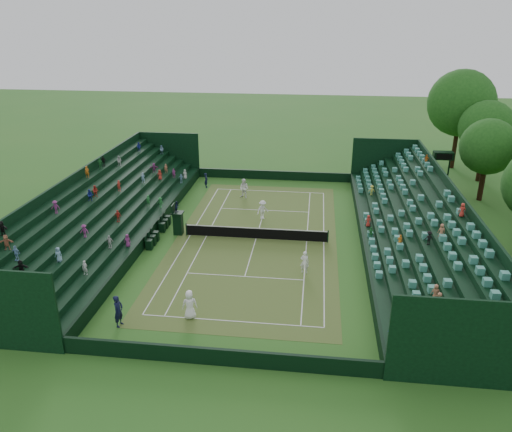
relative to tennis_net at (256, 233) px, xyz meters
The scene contains 19 objects.
ground 0.53m from the tennis_net, ahead, with size 160.00×160.00×0.00m, color #2A6520.
court_surface 0.52m from the tennis_net, ahead, with size 12.97×26.77×0.01m, color #386C24.
perimeter_wall_north 15.89m from the tennis_net, 90.00° to the left, with size 17.17×0.20×1.00m, color black.
perimeter_wall_south 15.89m from the tennis_net, 90.00° to the right, with size 17.17×0.20×1.00m, color black.
perimeter_wall_east 8.49m from the tennis_net, ahead, with size 0.20×31.77×1.00m, color black.
perimeter_wall_west 8.49m from the tennis_net, behind, with size 0.20×31.77×1.00m, color black.
north_grandstand 12.70m from the tennis_net, ahead, with size 6.60×32.00×4.90m.
south_grandstand 12.70m from the tennis_net, behind, with size 6.60×32.00×4.90m.
tennis_net is the anchor object (origin of this frame).
scoreboard_tower 24.04m from the tennis_net, 42.03° to the left, with size 2.00×1.00×3.70m.
tree_row 25.89m from the tennis_net, 29.02° to the left, with size 11.33×35.37×11.42m.
umpire_chair 6.57m from the tennis_net, behind, with size 0.92×0.92×2.88m.
courtside_chairs 8.02m from the tennis_net, behind, with size 0.52×5.49×1.13m.
player_near_west 12.10m from the tennis_net, 101.99° to the right, with size 0.90×0.59×1.85m, color white.
player_near_east 6.68m from the tennis_net, 52.18° to the right, with size 0.61×0.40×1.66m, color white.
player_far_west 9.91m from the tennis_net, 103.91° to the left, with size 0.94×0.74×1.94m, color white.
player_far_east 4.34m from the tennis_net, 89.30° to the left, with size 1.12×0.65×1.74m, color white.
line_judge_north 14.08m from the tennis_net, 118.97° to the left, with size 0.57×0.37×1.57m, color black.
line_judge_south 14.61m from the tennis_net, 116.09° to the right, with size 0.72×0.47×1.98m, color black.
Camera 1 is at (4.54, -36.67, 16.93)m, focal length 35.00 mm.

